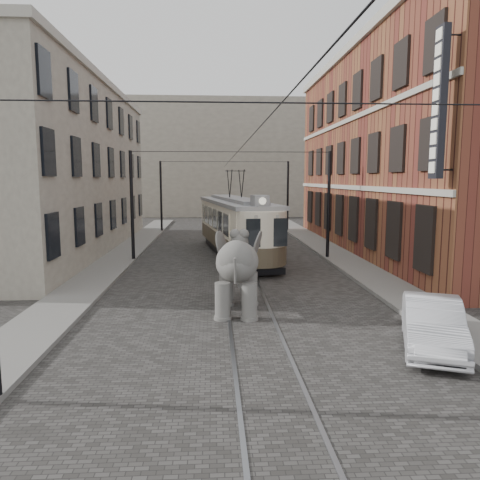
{
  "coord_description": "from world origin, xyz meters",
  "views": [
    {
      "loc": [
        -1.2,
        -19.03,
        4.48
      ],
      "look_at": [
        -0.15,
        -1.2,
        2.1
      ],
      "focal_mm": 34.18,
      "sensor_mm": 36.0,
      "label": 1
    }
  ],
  "objects": [
    {
      "name": "catenary",
      "position": [
        -0.2,
        5.0,
        3.0
      ],
      "size": [
        11.0,
        30.2,
        6.0
      ],
      "primitive_type": null,
      "color": "black",
      "rests_on": "ground"
    },
    {
      "name": "ground",
      "position": [
        0.0,
        0.0,
        0.0
      ],
      "size": [
        120.0,
        120.0,
        0.0
      ],
      "primitive_type": "plane",
      "color": "#42403D"
    },
    {
      "name": "stucco_building",
      "position": [
        -11.0,
        10.0,
        5.0
      ],
      "size": [
        7.0,
        24.0,
        10.0
      ],
      "primitive_type": "cube",
      "color": "gray",
      "rests_on": "ground"
    },
    {
      "name": "sidewalk_left",
      "position": [
        -6.5,
        0.0,
        0.07
      ],
      "size": [
        2.0,
        60.0,
        0.15
      ],
      "primitive_type": "cube",
      "color": "slate",
      "rests_on": "ground"
    },
    {
      "name": "elephant",
      "position": [
        -0.41,
        -3.98,
        1.34
      ],
      "size": [
        2.85,
        4.61,
        2.69
      ],
      "primitive_type": null,
      "rotation": [
        0.0,
        0.0,
        -0.1
      ],
      "color": "#65625D",
      "rests_on": "ground"
    },
    {
      "name": "tram",
      "position": [
        0.1,
        7.59,
        2.5
      ],
      "size": [
        4.49,
        12.86,
        5.01
      ],
      "primitive_type": null,
      "rotation": [
        0.0,
        0.0,
        0.15
      ],
      "color": "beige",
      "rests_on": "ground"
    },
    {
      "name": "sidewalk_right",
      "position": [
        6.0,
        0.0,
        0.07
      ],
      "size": [
        2.0,
        60.0,
        0.15
      ],
      "primitive_type": "cube",
      "color": "slate",
      "rests_on": "ground"
    },
    {
      "name": "distant_block",
      "position": [
        0.0,
        40.0,
        7.0
      ],
      "size": [
        28.0,
        10.0,
        14.0
      ],
      "primitive_type": "cube",
      "color": "gray",
      "rests_on": "ground"
    },
    {
      "name": "parked_car",
      "position": [
        4.6,
        -7.63,
        0.67
      ],
      "size": [
        2.78,
        4.3,
        1.34
      ],
      "primitive_type": "imported",
      "rotation": [
        0.0,
        0.0,
        -0.36
      ],
      "color": "silver",
      "rests_on": "ground"
    },
    {
      "name": "tram_rails",
      "position": [
        0.0,
        0.0,
        0.01
      ],
      "size": [
        1.54,
        80.0,
        0.02
      ],
      "primitive_type": null,
      "color": "slate",
      "rests_on": "ground"
    },
    {
      "name": "brick_building",
      "position": [
        11.0,
        9.0,
        6.0
      ],
      "size": [
        8.0,
        26.0,
        12.0
      ],
      "primitive_type": "cube",
      "color": "maroon",
      "rests_on": "ground"
    }
  ]
}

